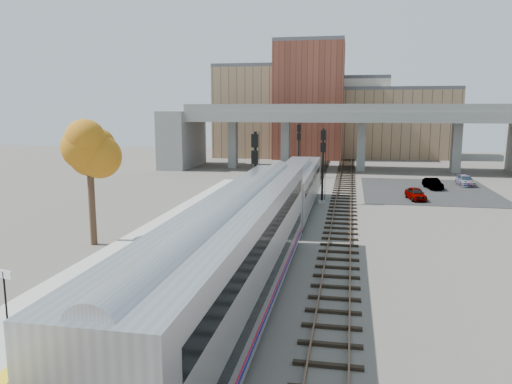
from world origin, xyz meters
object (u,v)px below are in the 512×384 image
(signal_mast_mid, at_px, (323,167))
(coach, at_px, (239,256))
(car_a, at_px, (416,194))
(car_b, at_px, (433,184))
(signal_mast_near, at_px, (255,183))
(locomotive, at_px, (296,186))
(tree, at_px, (89,151))
(signal_mast_far, at_px, (299,151))
(car_c, at_px, (465,181))

(signal_mast_mid, bearing_deg, coach, -94.24)
(car_a, relative_size, car_b, 0.99)
(signal_mast_mid, bearing_deg, car_b, 42.80)
(signal_mast_near, bearing_deg, car_b, 55.65)
(locomotive, height_order, signal_mast_mid, signal_mast_mid)
(coach, relative_size, car_a, 6.99)
(tree, height_order, car_b, tree)
(car_a, bearing_deg, signal_mast_near, -139.79)
(car_b, bearing_deg, car_a, -121.62)
(car_a, bearing_deg, signal_mast_far, 122.56)
(car_b, bearing_deg, signal_mast_mid, -148.44)
(locomotive, distance_m, signal_mast_mid, 4.94)
(coach, relative_size, signal_mast_near, 3.40)
(car_a, height_order, car_b, car_a)
(signal_mast_mid, xyz_separation_m, car_c, (15.79, 14.08, -2.91))
(locomotive, relative_size, signal_mast_mid, 2.69)
(car_b, bearing_deg, tree, -143.84)
(tree, xyz_separation_m, car_b, (25.78, 28.04, -5.59))
(car_b, bearing_deg, signal_mast_far, 145.23)
(locomotive, distance_m, car_a, 13.61)
(locomotive, xyz_separation_m, car_b, (13.67, 15.15, -1.64))
(coach, relative_size, signal_mast_mid, 3.52)
(car_a, height_order, car_c, car_a)
(signal_mast_mid, distance_m, car_a, 10.06)
(signal_mast_far, distance_m, car_b, 17.43)
(signal_mast_mid, bearing_deg, locomotive, -114.72)
(locomotive, height_order, signal_mast_near, signal_mast_near)
(tree, bearing_deg, signal_mast_near, 26.38)
(coach, xyz_separation_m, tree, (-12.11, 9.72, 3.43))
(signal_mast_near, distance_m, tree, 11.45)
(signal_mast_near, bearing_deg, signal_mast_mid, 71.51)
(signal_mast_far, bearing_deg, signal_mast_near, -90.00)
(signal_mast_near, height_order, signal_mast_far, signal_mast_near)
(signal_mast_far, height_order, car_a, signal_mast_far)
(car_b, xyz_separation_m, car_c, (4.12, 3.27, -0.02))
(tree, distance_m, car_a, 31.55)
(locomotive, distance_m, car_b, 20.47)
(car_b, height_order, car_c, car_b)
(signal_mast_near, relative_size, tree, 0.88)
(car_a, xyz_separation_m, car_c, (6.82, 10.54, -0.03))
(locomotive, bearing_deg, signal_mast_mid, 65.28)
(coach, relative_size, car_c, 6.27)
(locomotive, xyz_separation_m, car_c, (17.79, 18.42, -1.66))
(signal_mast_mid, distance_m, tree, 22.43)
(tree, relative_size, car_b, 2.31)
(tree, height_order, car_c, tree)
(signal_mast_far, relative_size, car_a, 1.96)
(locomotive, relative_size, signal_mast_far, 2.72)
(tree, distance_m, car_b, 38.50)
(coach, bearing_deg, signal_mast_near, 98.14)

